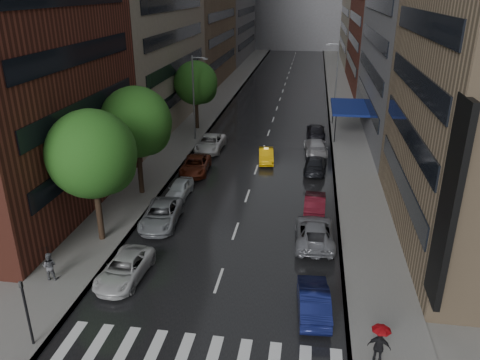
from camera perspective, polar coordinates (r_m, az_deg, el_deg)
name	(u,v)px	position (r m, az deg, el deg)	size (l,w,h in m)	color
ground	(203,326)	(24.54, -4.50, -17.35)	(220.00, 220.00, 0.00)	gray
road	(279,102)	(70.22, 4.78, 9.45)	(14.00, 140.00, 0.01)	black
sidewalk_left	(219,100)	(71.37, -2.54, 9.77)	(4.00, 140.00, 0.15)	gray
sidewalk_right	(341,104)	(70.18, 12.22, 9.08)	(4.00, 140.00, 0.15)	gray
crosswalk	(198,355)	(23.03, -5.17, -20.52)	(13.15, 2.80, 0.01)	silver
tree_near	(92,154)	(30.44, -17.64, 3.03)	(5.60, 5.60, 8.92)	#382619
tree_mid	(136,122)	(37.20, -12.57, 6.88)	(5.54, 5.54, 8.83)	#382619
tree_far	(196,83)	(55.23, -5.42, 11.69)	(5.03, 5.03, 8.02)	#382619
taxi	(266,155)	(45.28, 3.20, 3.01)	(1.37, 3.94, 1.30)	#EBAA0C
parked_cars_left	(183,183)	(38.88, -6.96, -0.38)	(2.84, 28.70, 1.53)	silver
parked_cars_right	(315,179)	(39.89, 9.15, 0.12)	(2.67, 36.20, 1.51)	#0F1549
ped_black_umbrella	(48,260)	(28.95, -22.32, -9.03)	(0.96, 0.98, 2.09)	#57585C
ped_red_umbrella	(380,341)	(22.51, 16.69, -18.30)	(1.06, 0.82, 2.01)	black
traffic_light	(26,307)	(24.06, -24.65, -13.91)	(0.18, 0.15, 3.45)	black
street_lamp_left	(194,96)	(51.01, -5.60, 10.11)	(1.74, 0.22, 9.00)	gray
street_lamp_right	(336,76)	(64.28, 11.62, 12.32)	(1.74, 0.22, 9.00)	gray
awning	(349,107)	(54.92, 13.17, 8.64)	(4.00, 8.00, 3.12)	navy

